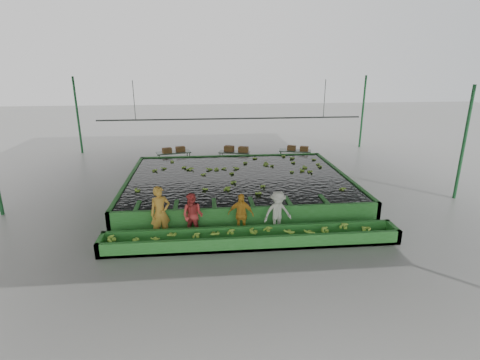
{
  "coord_description": "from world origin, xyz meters",
  "views": [
    {
      "loc": [
        -1.52,
        -14.86,
        5.91
      ],
      "look_at": [
        0.0,
        0.5,
        1.0
      ],
      "focal_mm": 28.0,
      "sensor_mm": 36.0,
      "label": 1
    }
  ],
  "objects": [
    {
      "name": "box_stack_mid",
      "position": [
        0.38,
        6.61,
        0.82
      ],
      "size": [
        1.46,
        0.88,
        0.31
      ],
      "primitive_type": null,
      "rotation": [
        0.0,
        0.0,
        -0.37
      ],
      "color": "brown",
      "rests_on": "packing_table_mid"
    },
    {
      "name": "packing_table_mid",
      "position": [
        0.28,
        6.58,
        0.41
      ],
      "size": [
        1.94,
        1.16,
        0.82
      ],
      "primitive_type": null,
      "rotation": [
        0.0,
        0.0,
        -0.26
      ],
      "color": "#59605B",
      "rests_on": "ground"
    },
    {
      "name": "worker_b",
      "position": [
        -1.97,
        -2.8,
        0.81
      ],
      "size": [
        0.96,
        0.87,
        1.61
      ],
      "primitive_type": "imported",
      "rotation": [
        0.0,
        0.0,
        -0.4
      ],
      "color": "#CB3C3A",
      "rests_on": "ground"
    },
    {
      "name": "packing_table_left",
      "position": [
        -3.29,
        6.64,
        0.44
      ],
      "size": [
        2.07,
        1.22,
        0.88
      ],
      "primitive_type": null,
      "rotation": [
        0.0,
        0.0,
        0.25
      ],
      "color": "#59605B",
      "rests_on": "ground"
    },
    {
      "name": "packing_table_right",
      "position": [
        3.89,
        6.48,
        0.43
      ],
      "size": [
        2.0,
        1.21,
        0.85
      ],
      "primitive_type": null,
      "rotation": [
        0.0,
        0.0,
        -0.26
      ],
      "color": "#59605B",
      "rests_on": "ground"
    },
    {
      "name": "sorting_trough",
      "position": [
        0.0,
        -3.6,
        0.25
      ],
      "size": [
        10.0,
        1.0,
        0.5
      ],
      "primitive_type": null,
      "color": "#2E802F",
      "rests_on": "ground"
    },
    {
      "name": "box_stack_left",
      "position": [
        -3.26,
        6.56,
        0.88
      ],
      "size": [
        1.34,
        0.78,
        0.28
      ],
      "primitive_type": null,
      "rotation": [
        0.0,
        0.0,
        0.35
      ],
      "color": "brown",
      "rests_on": "packing_table_left"
    },
    {
      "name": "worker_c",
      "position": [
        -0.3,
        -2.8,
        0.78
      ],
      "size": [
        0.98,
        0.59,
        1.55
      ],
      "primitive_type": "imported",
      "rotation": [
        0.0,
        0.0,
        -0.24
      ],
      "color": "gold",
      "rests_on": "ground"
    },
    {
      "name": "box_stack_right",
      "position": [
        4.03,
        6.4,
        0.85
      ],
      "size": [
        1.25,
        0.82,
        0.26
      ],
      "primitive_type": null,
      "rotation": [
        0.0,
        0.0,
        -0.43
      ],
      "color": "brown",
      "rests_on": "packing_table_right"
    },
    {
      "name": "flotation_tank",
      "position": [
        0.0,
        1.5,
        0.45
      ],
      "size": [
        10.0,
        8.0,
        0.9
      ],
      "primitive_type": null,
      "color": "#2E802F",
      "rests_on": "ground"
    },
    {
      "name": "floating_bananas",
      "position": [
        0.0,
        2.3,
        0.85
      ],
      "size": [
        9.23,
        6.29,
        0.13
      ],
      "primitive_type": null,
      "color": "#8CC438",
      "rests_on": "tank_water"
    },
    {
      "name": "tank_water",
      "position": [
        0.0,
        1.5,
        0.85
      ],
      "size": [
        9.7,
        7.7,
        0.0
      ],
      "primitive_type": "cube",
      "color": "black",
      "rests_on": "flotation_tank"
    },
    {
      "name": "shed_roof",
      "position": [
        0.0,
        0.0,
        5.0
      ],
      "size": [
        20.0,
        22.0,
        0.04
      ],
      "primitive_type": "cube",
      "color": "gray",
      "rests_on": "shed_posts"
    },
    {
      "name": "trough_bananas",
      "position": [
        0.0,
        -3.6,
        0.4
      ],
      "size": [
        8.29,
        0.55,
        0.11
      ],
      "primitive_type": null,
      "color": "#8CC438",
      "rests_on": "sorting_trough"
    },
    {
      "name": "rail_hanger_right",
      "position": [
        5.0,
        5.0,
        4.0
      ],
      "size": [
        0.04,
        0.04,
        2.0
      ],
      "primitive_type": "cylinder",
      "color": "#59605B",
      "rests_on": "shed_roof"
    },
    {
      "name": "worker_d",
      "position": [
        1.02,
        -2.8,
        0.8
      ],
      "size": [
        1.13,
        0.79,
        1.59
      ],
      "primitive_type": "imported",
      "rotation": [
        0.0,
        0.0,
        0.2
      ],
      "color": "beige",
      "rests_on": "ground"
    },
    {
      "name": "rail_hanger_left",
      "position": [
        -5.0,
        5.0,
        4.0
      ],
      "size": [
        0.04,
        0.04,
        2.0
      ],
      "primitive_type": "cylinder",
      "color": "#59605B",
      "rests_on": "shed_roof"
    },
    {
      "name": "shed_posts",
      "position": [
        0.0,
        0.0,
        2.5
      ],
      "size": [
        20.0,
        22.0,
        5.0
      ],
      "primitive_type": null,
      "color": "#1C572B",
      "rests_on": "ground"
    },
    {
      "name": "cableway_rail",
      "position": [
        0.0,
        5.0,
        3.0
      ],
      "size": [
        0.08,
        0.08,
        14.0
      ],
      "primitive_type": "cylinder",
      "color": "#59605B",
      "rests_on": "shed_roof"
    },
    {
      "name": "ground",
      "position": [
        0.0,
        0.0,
        0.0
      ],
      "size": [
        80.0,
        80.0,
        0.0
      ],
      "primitive_type": "plane",
      "color": "gray",
      "rests_on": "ground"
    },
    {
      "name": "worker_a",
      "position": [
        -3.07,
        -2.8,
        0.95
      ],
      "size": [
        0.81,
        0.67,
        1.9
      ],
      "primitive_type": "imported",
      "rotation": [
        0.0,
        0.0,
        0.36
      ],
      "color": "#C08C30",
      "rests_on": "ground"
    }
  ]
}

